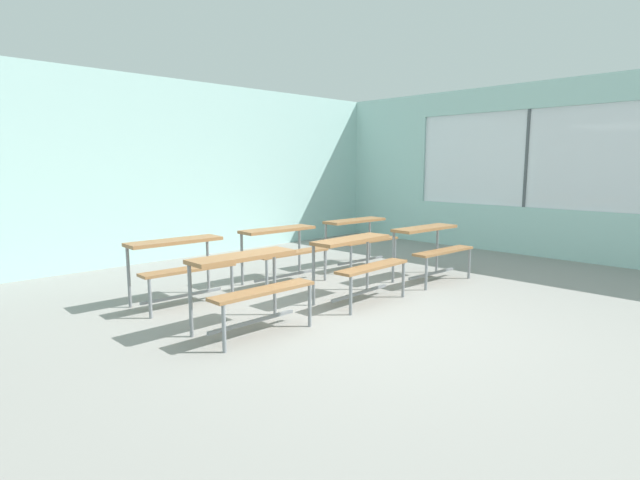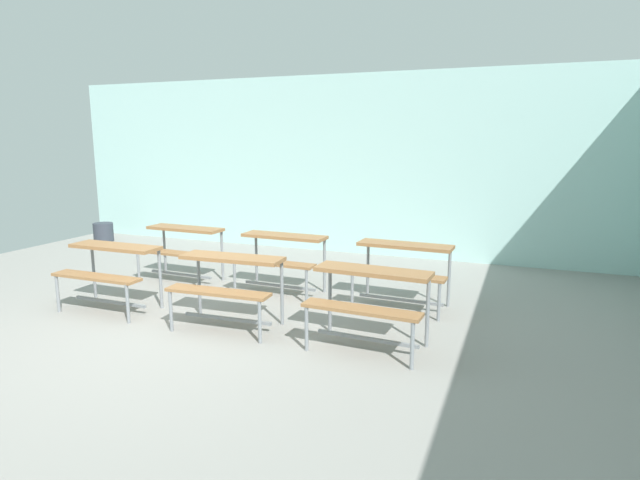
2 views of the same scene
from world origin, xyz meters
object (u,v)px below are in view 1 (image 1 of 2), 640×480
Objects in this scene: desk_bench_r1c1 at (283,242)px; desk_bench_r1c2 at (360,231)px; desk_bench_r0c1 at (358,254)px; desk_bench_r0c2 at (431,240)px; desk_bench_r1c0 at (180,256)px; desk_bench_r0c0 at (250,274)px.

desk_bench_r1c1 and desk_bench_r1c2 have the same top height.
desk_bench_r1c2 is (1.53, 1.31, 0.00)m from desk_bench_r0c1.
desk_bench_r1c2 is (0.01, 1.32, 0.00)m from desk_bench_r0c2.
desk_bench_r0c1 is 2.02m from desk_bench_r1c2.
desk_bench_r1c0 is (-3.08, 1.35, 0.00)m from desk_bench_r0c2.
desk_bench_r1c1 is (1.53, -0.02, 0.00)m from desk_bench_r1c0.
desk_bench_r1c0 is 1.00× the size of desk_bench_r1c1.
desk_bench_r0c0 is at bearing 177.15° from desk_bench_r0c1.
desk_bench_r0c0 is 0.98× the size of desk_bench_r0c1.
desk_bench_r1c0 is at bearing -178.95° from desk_bench_r1c1.
desk_bench_r0c2 and desk_bench_r1c1 have the same top height.
desk_bench_r0c0 is at bearing -154.53° from desk_bench_r1c2.
desk_bench_r1c1 is at bearing 41.12° from desk_bench_r0c0.
desk_bench_r0c1 is at bearing -177.28° from desk_bench_r0c2.
desk_bench_r1c2 is (3.09, 1.31, 0.00)m from desk_bench_r0c0.
desk_bench_r0c0 is 1.56m from desk_bench_r0c1.
desk_bench_r0c2 is 1.01× the size of desk_bench_r1c1.
desk_bench_r1c1 is at bearing 88.86° from desk_bench_r0c1.
desk_bench_r1c0 and desk_bench_r1c1 have the same top height.
desk_bench_r1c1 is (-0.03, 1.33, 0.00)m from desk_bench_r0c1.
desk_bench_r0c2 is (1.52, -0.00, 0.00)m from desk_bench_r0c1.
desk_bench_r0c0 is 0.98× the size of desk_bench_r1c2.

